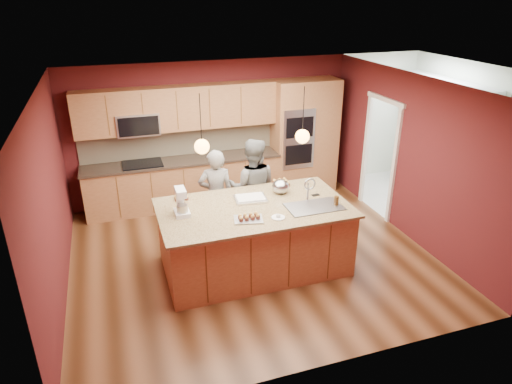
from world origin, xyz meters
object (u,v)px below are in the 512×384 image
object	(u,v)px
island	(255,237)
person_left	(216,196)
stand_mixer	(181,204)
person_right	(253,188)
mixing_bowl	(281,187)

from	to	relation	value
island	person_left	world-z (taller)	person_left
person_left	stand_mixer	size ratio (longest dim) A/B	4.09
person_right	stand_mixer	distance (m)	1.66
island	mixing_bowl	size ratio (longest dim) A/B	10.30
island	stand_mixer	world-z (taller)	stand_mixer
person_left	person_right	bearing A→B (deg)	-172.12
stand_mixer	mixing_bowl	xyz separation A→B (m)	(1.57, 0.25, -0.06)
stand_mixer	person_right	bearing A→B (deg)	35.27
person_left	mixing_bowl	world-z (taller)	person_left
island	person_left	distance (m)	1.11
person_right	mixing_bowl	bearing A→B (deg)	128.69
person_left	person_right	xyz separation A→B (m)	(0.63, 0.00, 0.06)
island	stand_mixer	size ratio (longest dim) A/B	7.09
island	mixing_bowl	xyz separation A→B (m)	(0.53, 0.34, 0.60)
person_right	mixing_bowl	size ratio (longest dim) A/B	6.37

